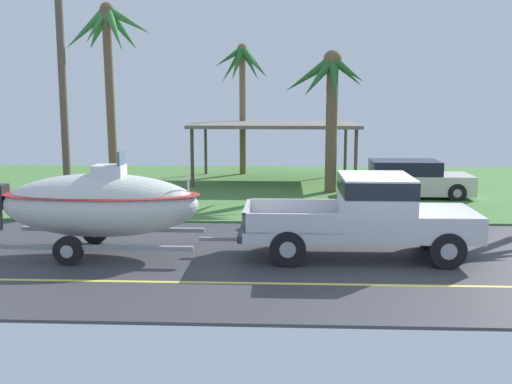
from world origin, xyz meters
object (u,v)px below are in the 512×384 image
at_px(palm_tree_far_left, 108,50).
at_px(pickup_truck_towing, 373,212).
at_px(boat_on_trailer, 100,204).
at_px(parked_sedan_near, 409,180).
at_px(utility_pole, 62,75).
at_px(palm_tree_near_left, 243,74).
at_px(palm_tree_near_right, 330,88).
at_px(carport_awning, 275,126).

bearing_deg(palm_tree_far_left, pickup_truck_towing, -39.21).
bearing_deg(boat_on_trailer, parked_sedan_near, 43.28).
relative_size(pickup_truck_towing, utility_pole, 0.66).
distance_m(pickup_truck_towing, parked_sedan_near, 8.70).
relative_size(parked_sedan_near, palm_tree_near_left, 0.72).
relative_size(pickup_truck_towing, palm_tree_near_left, 0.91).
distance_m(palm_tree_near_right, utility_pole, 9.61).
xyz_separation_m(palm_tree_near_left, utility_pole, (-4.92, -9.53, -0.32)).
xyz_separation_m(boat_on_trailer, palm_tree_near_right, (6.01, 9.26, 2.77)).
distance_m(boat_on_trailer, carport_awning, 12.99).
distance_m(palm_tree_near_left, utility_pole, 10.73).
bearing_deg(parked_sedan_near, pickup_truck_towing, -106.42).
bearing_deg(carport_awning, parked_sedan_near, -38.84).
xyz_separation_m(pickup_truck_towing, parked_sedan_near, (2.46, 8.34, -0.38)).
height_order(pickup_truck_towing, palm_tree_near_left, palm_tree_near_left).
distance_m(boat_on_trailer, parked_sedan_near, 12.17).
relative_size(boat_on_trailer, parked_sedan_near, 1.35).
relative_size(palm_tree_near_left, utility_pole, 0.72).
bearing_deg(pickup_truck_towing, palm_tree_near_right, 92.35).
bearing_deg(pickup_truck_towing, palm_tree_near_left, 105.46).
height_order(pickup_truck_towing, parked_sedan_near, pickup_truck_towing).
bearing_deg(palm_tree_near_left, carport_awning, -54.00).
bearing_deg(parked_sedan_near, boat_on_trailer, -136.72).
height_order(palm_tree_near_left, palm_tree_near_right, palm_tree_near_left).
height_order(palm_tree_far_left, utility_pole, utility_pole).
bearing_deg(utility_pole, pickup_truck_towing, -28.46).
height_order(palm_tree_near_left, palm_tree_far_left, palm_tree_far_left).
relative_size(carport_awning, palm_tree_far_left, 1.04).
bearing_deg(utility_pole, palm_tree_near_left, 62.69).
bearing_deg(carport_awning, pickup_truck_towing, -78.54).
relative_size(boat_on_trailer, palm_tree_near_left, 0.97).
bearing_deg(pickup_truck_towing, parked_sedan_near, 73.58).
distance_m(carport_awning, palm_tree_near_right, 4.04).
relative_size(boat_on_trailer, palm_tree_far_left, 0.87).
height_order(pickup_truck_towing, palm_tree_near_right, palm_tree_near_right).
relative_size(palm_tree_near_right, palm_tree_far_left, 0.80).
height_order(boat_on_trailer, palm_tree_far_left, palm_tree_far_left).
height_order(pickup_truck_towing, carport_awning, carport_awning).
relative_size(pickup_truck_towing, palm_tree_far_left, 0.82).
distance_m(pickup_truck_towing, palm_tree_near_right, 9.71).
height_order(pickup_truck_towing, boat_on_trailer, boat_on_trailer).
bearing_deg(parked_sedan_near, palm_tree_near_right, 161.98).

